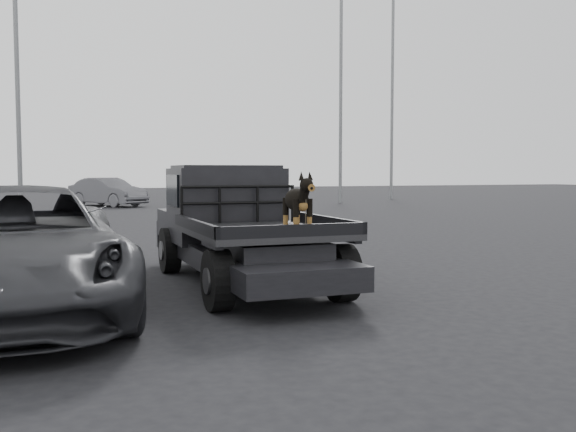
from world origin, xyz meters
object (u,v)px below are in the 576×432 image
object	(u,v)px
distant_car_a	(108,192)
distant_car_b	(212,189)
parked_suv	(14,250)
floodlight_near	(15,5)
dog	(297,205)
floodlight_mid	(341,68)
floodlight_far	(393,66)
flatbed_ute	(243,254)

from	to	relation	value
distant_car_a	distant_car_b	distance (m)	8.01
parked_suv	distant_car_a	distance (m)	24.30
parked_suv	floodlight_near	world-z (taller)	floodlight_near
dog	floodlight_mid	xyz separation A→B (m)	(12.05, 24.05, 5.91)
parked_suv	distant_car_b	size ratio (longest dim) A/B	1.18
distant_car_b	floodlight_far	size ratio (longest dim) A/B	0.31
dog	distant_car_a	xyz separation A→B (m)	(-0.05, 24.92, -0.59)
floodlight_far	distant_car_a	bearing A→B (deg)	-172.19
parked_suv	floodlight_near	size ratio (longest dim) A/B	0.37
distant_car_a	floodlight_far	xyz separation A→B (m)	(17.10, 2.35, 7.40)
distant_car_b	floodlight_far	world-z (taller)	floodlight_far
floodlight_near	floodlight_far	xyz separation A→B (m)	(20.87, 7.51, 0.01)
flatbed_ute	parked_suv	size ratio (longest dim) A/B	0.98
dog	parked_suv	distance (m)	3.44
dog	floodlight_near	world-z (taller)	floodlight_near
dog	floodlight_mid	world-z (taller)	floodlight_mid
parked_suv	distant_car_b	bearing A→B (deg)	71.52
flatbed_ute	floodlight_near	world-z (taller)	floodlight_near
floodlight_mid	distant_car_a	bearing A→B (deg)	175.87
flatbed_ute	distant_car_b	bearing A→B (deg)	76.86
distant_car_a	floodlight_far	world-z (taller)	floodlight_far
parked_suv	distant_car_b	xyz separation A→B (m)	(9.65, 28.89, -0.09)
flatbed_ute	parked_suv	distance (m)	3.30
distant_car_b	floodlight_near	size ratio (longest dim) A/B	0.31
flatbed_ute	floodlight_mid	world-z (taller)	floodlight_mid
floodlight_near	floodlight_far	size ratio (longest dim) A/B	1.00
flatbed_ute	floodlight_mid	xyz separation A→B (m)	(12.22, 22.23, 6.74)
floodlight_mid	flatbed_ute	bearing A→B (deg)	-118.79
dog	floodlight_far	world-z (taller)	floodlight_far
dog	parked_suv	xyz separation A→B (m)	(-3.30, 0.84, -0.52)
flatbed_ute	floodlight_far	bearing A→B (deg)	55.92
distant_car_a	floodlight_mid	xyz separation A→B (m)	(12.10, -0.87, 6.51)
parked_suv	floodlight_far	world-z (taller)	floodlight_far
distant_car_a	floodlight_near	xyz separation A→B (m)	(-3.77, -5.16, 7.39)
flatbed_ute	distant_car_a	xyz separation A→B (m)	(0.12, 23.11, 0.24)
floodlight_near	parked_suv	bearing A→B (deg)	-88.43
flatbed_ute	distant_car_b	size ratio (longest dim) A/B	1.15
dog	parked_suv	world-z (taller)	dog
distant_car_b	floodlight_mid	size ratio (longest dim) A/B	0.35
floodlight_near	flatbed_ute	bearing A→B (deg)	-78.49
floodlight_near	distant_car_b	bearing A→B (deg)	44.43
floodlight_near	floodlight_far	world-z (taller)	floodlight_far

